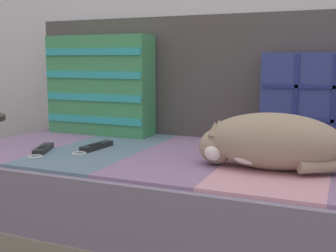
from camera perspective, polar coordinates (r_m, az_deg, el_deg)
The scene contains 7 objects.
couch at distance 1.49m, azimuth 8.54°, elevation -11.68°, with size 2.01×0.85×0.40m.
sofa_backrest at distance 1.74m, azimuth 11.84°, elevation 6.45°, with size 1.97×0.14×0.50m.
throw_pillow_quilted at distance 1.57m, azimuth 19.35°, elevation 3.11°, with size 0.37×0.14×0.34m.
throw_pillow_striped at distance 1.85m, azimuth -9.15°, elevation 5.48°, with size 0.47×0.14×0.42m.
sleeping_cat at distance 1.27m, azimuth 13.24°, elevation -2.18°, with size 0.46×0.21×0.17m.
game_remote_near at distance 1.54m, azimuth -9.80°, elevation -2.78°, with size 0.06×0.20×0.02m.
game_remote_far at distance 1.54m, azimuth -16.60°, elevation -3.05°, with size 0.11×0.19×0.02m.
Camera 1 is at (0.34, -1.23, 0.72)m, focal length 45.00 mm.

